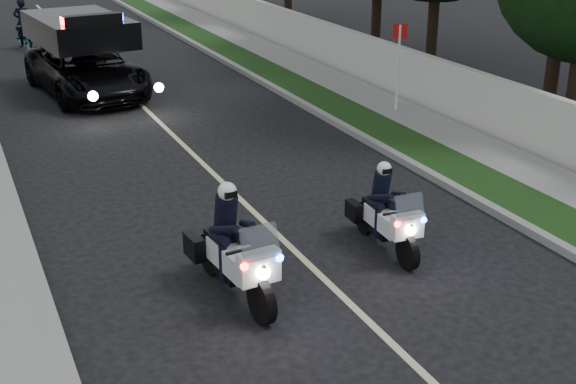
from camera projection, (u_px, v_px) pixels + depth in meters
name	position (u px, v px, depth m)	size (l,w,h in m)	color
ground	(374.00, 326.00, 10.72)	(120.00, 120.00, 0.00)	black
curb_right	(318.00, 112.00, 20.74)	(0.20, 60.00, 0.15)	gray
grass_verge	(340.00, 109.00, 21.00)	(1.20, 60.00, 0.16)	#193814
sidewalk_right	(381.00, 104.00, 21.50)	(1.40, 60.00, 0.16)	gray
property_wall	(413.00, 77.00, 21.64)	(0.22, 60.00, 1.50)	beige
lane_marking	(171.00, 133.00, 19.19)	(0.12, 50.00, 0.01)	#BFB78C
police_moto_left	(235.00, 295.00, 11.55)	(0.73, 2.09, 1.78)	silver
police_moto_right	(384.00, 249.00, 13.02)	(0.63, 1.81, 1.54)	white
police_suv	(89.00, 95.00, 22.82)	(2.54, 5.48, 2.66)	black
bicycle	(26.00, 49.00, 29.27)	(0.65, 1.88, 0.98)	black
cyclist	(26.00, 49.00, 29.27)	(0.61, 0.41, 1.70)	black
sign_post	(396.00, 115.00, 20.71)	(0.40, 0.40, 2.54)	red
tree_right_a	(569.00, 125.00, 19.89)	(4.57, 4.57, 7.62)	black
tree_right_b	(547.00, 116.00, 20.67)	(7.70, 7.70, 12.83)	#1A4015
tree_right_c	(430.00, 69.00, 26.08)	(6.20, 6.20, 10.33)	black
tree_right_d	(375.00, 51.00, 28.94)	(5.63, 5.63, 9.38)	#143712
tree_right_e	(288.00, 20.00, 35.86)	(5.70, 5.70, 9.51)	black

